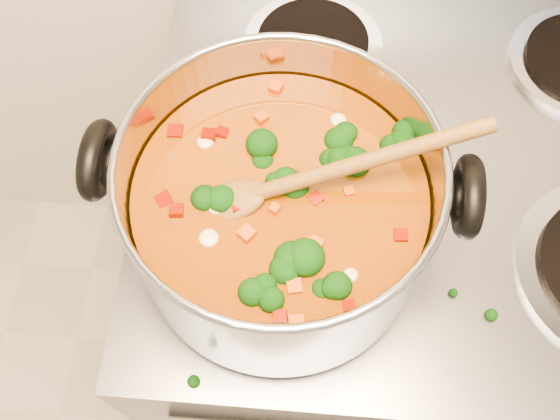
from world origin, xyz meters
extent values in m
cube|color=gray|center=(-0.04, 1.16, 0.46)|extent=(0.72, 0.63, 0.92)
cylinder|color=#A5A5AD|center=(-0.21, 1.02, 0.92)|extent=(0.22, 0.22, 0.01)
cylinder|color=black|center=(-0.21, 1.02, 0.93)|extent=(0.17, 0.17, 0.01)
cylinder|color=#A5A5AD|center=(-0.21, 1.30, 0.92)|extent=(0.18, 0.18, 0.01)
cylinder|color=black|center=(-0.21, 1.30, 0.93)|extent=(0.14, 0.14, 0.01)
cylinder|color=#A9AAB2|center=(-0.23, 1.02, 1.02)|extent=(0.29, 0.29, 0.16)
torus|color=#A9AAB2|center=(-0.23, 1.02, 1.09)|extent=(0.29, 0.29, 0.01)
cylinder|color=brown|center=(-0.23, 1.02, 0.99)|extent=(0.28, 0.28, 0.11)
torus|color=black|center=(-0.39, 1.02, 1.07)|extent=(0.02, 0.08, 0.08)
torus|color=black|center=(-0.06, 1.01, 1.07)|extent=(0.02, 0.08, 0.08)
ellipsoid|color=black|center=(-0.24, 0.96, 1.05)|extent=(0.04, 0.04, 0.03)
ellipsoid|color=black|center=(-0.18, 1.05, 1.05)|extent=(0.04, 0.04, 0.03)
ellipsoid|color=black|center=(-0.30, 1.09, 1.05)|extent=(0.04, 0.04, 0.03)
ellipsoid|color=black|center=(-0.28, 0.97, 1.05)|extent=(0.04, 0.04, 0.03)
ellipsoid|color=black|center=(-0.18, 1.10, 1.05)|extent=(0.04, 0.04, 0.03)
ellipsoid|color=black|center=(-0.25, 1.12, 1.05)|extent=(0.04, 0.04, 0.03)
ellipsoid|color=black|center=(-0.32, 1.10, 1.05)|extent=(0.04, 0.04, 0.03)
ellipsoid|color=black|center=(-0.24, 0.92, 1.05)|extent=(0.04, 0.04, 0.03)
ellipsoid|color=black|center=(-0.13, 1.08, 1.05)|extent=(0.04, 0.04, 0.03)
ellipsoid|color=black|center=(-0.12, 1.07, 1.05)|extent=(0.04, 0.04, 0.03)
ellipsoid|color=black|center=(-0.32, 1.10, 1.05)|extent=(0.04, 0.04, 0.03)
ellipsoid|color=#780C04|center=(-0.31, 1.00, 1.05)|extent=(0.01, 0.01, 0.01)
ellipsoid|color=#780C04|center=(-0.21, 0.93, 1.05)|extent=(0.01, 0.01, 0.01)
ellipsoid|color=#780C04|center=(-0.15, 1.07, 1.05)|extent=(0.01, 0.01, 0.01)
ellipsoid|color=#780C04|center=(-0.16, 1.01, 1.05)|extent=(0.01, 0.01, 0.01)
ellipsoid|color=#780C04|center=(-0.24, 1.03, 1.05)|extent=(0.01, 0.01, 0.01)
ellipsoid|color=#780C04|center=(-0.23, 1.01, 1.05)|extent=(0.01, 0.01, 0.01)
ellipsoid|color=#780C04|center=(-0.25, 0.91, 1.05)|extent=(0.01, 0.01, 0.01)
ellipsoid|color=#780C04|center=(-0.20, 1.07, 1.05)|extent=(0.01, 0.01, 0.01)
ellipsoid|color=#780C04|center=(-0.14, 1.06, 1.05)|extent=(0.01, 0.01, 0.01)
ellipsoid|color=#780C04|center=(-0.18, 1.00, 1.05)|extent=(0.01, 0.01, 0.01)
ellipsoid|color=#780C04|center=(-0.26, 0.92, 1.05)|extent=(0.01, 0.01, 0.01)
ellipsoid|color=#780C04|center=(-0.33, 0.96, 1.05)|extent=(0.01, 0.01, 0.01)
ellipsoid|color=#CB430B|center=(-0.18, 0.97, 1.05)|extent=(0.01, 0.01, 0.01)
ellipsoid|color=#CB430B|center=(-0.18, 1.08, 1.05)|extent=(0.01, 0.01, 0.01)
ellipsoid|color=#CB430B|center=(-0.19, 0.98, 1.05)|extent=(0.01, 0.01, 0.01)
ellipsoid|color=#CB430B|center=(-0.20, 0.92, 1.05)|extent=(0.01, 0.01, 0.01)
ellipsoid|color=#CB430B|center=(-0.31, 1.00, 1.05)|extent=(0.01, 0.01, 0.01)
ellipsoid|color=#CB430B|center=(-0.29, 1.07, 1.05)|extent=(0.01, 0.01, 0.01)
ellipsoid|color=#CB430B|center=(-0.25, 1.06, 1.05)|extent=(0.01, 0.01, 0.01)
ellipsoid|color=#CB430B|center=(-0.30, 0.93, 1.05)|extent=(0.01, 0.01, 0.01)
ellipsoid|color=#CB430B|center=(-0.16, 1.00, 1.05)|extent=(0.01, 0.01, 0.01)
ellipsoid|color=beige|center=(-0.19, 1.09, 1.05)|extent=(0.02, 0.02, 0.01)
ellipsoid|color=beige|center=(-0.25, 0.99, 1.05)|extent=(0.02, 0.02, 0.01)
ellipsoid|color=beige|center=(-0.28, 0.95, 1.05)|extent=(0.02, 0.02, 0.01)
ellipsoid|color=beige|center=(-0.23, 1.07, 1.05)|extent=(0.02, 0.02, 0.01)
ellipsoid|color=beige|center=(-0.27, 0.95, 1.05)|extent=(0.02, 0.02, 0.01)
ellipsoid|color=brown|center=(-0.27, 1.01, 1.04)|extent=(0.08, 0.06, 0.04)
cylinder|color=brown|center=(-0.16, 1.03, 1.08)|extent=(0.23, 0.07, 0.08)
ellipsoid|color=black|center=(-0.07, 0.88, 0.92)|extent=(0.01, 0.01, 0.01)
ellipsoid|color=black|center=(-0.38, 1.18, 0.92)|extent=(0.01, 0.01, 0.01)
ellipsoid|color=black|center=(-0.03, 1.00, 0.92)|extent=(0.01, 0.01, 0.01)
ellipsoid|color=black|center=(-0.18, 0.87, 0.92)|extent=(0.01, 0.01, 0.01)
ellipsoid|color=black|center=(-0.34, 1.17, 0.92)|extent=(0.01, 0.01, 0.01)
camera|label=1|loc=(-0.21, 0.75, 1.55)|focal=40.00mm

